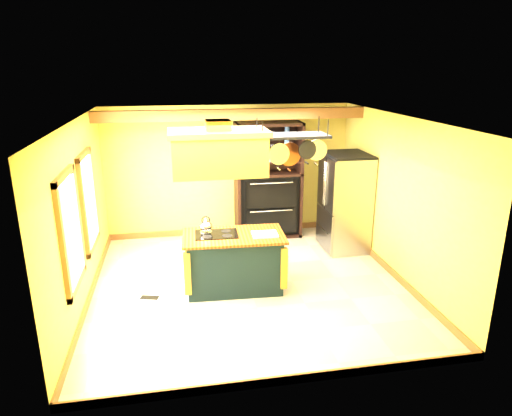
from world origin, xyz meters
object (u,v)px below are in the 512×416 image
object	(u,v)px
pot_rack	(292,143)
refrigerator	(344,204)
range_hood	(219,151)
kitchen_island	(234,261)
hutch	(268,193)

from	to	relation	value
pot_rack	refrigerator	world-z (taller)	pot_rack
range_hood	pot_rack	size ratio (longest dim) A/B	1.24
range_hood	refrigerator	size ratio (longest dim) A/B	0.79
kitchen_island	pot_rack	bearing A→B (deg)	3.33
hutch	kitchen_island	bearing A→B (deg)	-114.04
range_hood	hutch	world-z (taller)	range_hood
kitchen_island	hutch	size ratio (longest dim) A/B	0.69
pot_rack	refrigerator	xyz separation A→B (m)	(1.42, 1.30, -1.44)
refrigerator	hutch	distance (m)	1.63
refrigerator	kitchen_island	bearing A→B (deg)	-150.60
hutch	refrigerator	bearing A→B (deg)	-36.89
pot_rack	kitchen_island	bearing A→B (deg)	-179.27
kitchen_island	hutch	xyz separation A→B (m)	(1.02, 2.29, 0.44)
kitchen_island	hutch	world-z (taller)	hutch
kitchen_island	range_hood	distance (m)	1.79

